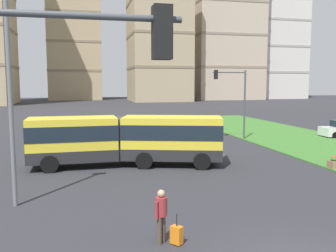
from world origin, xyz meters
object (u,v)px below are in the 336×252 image
(articulated_bus, at_px, (127,139))
(apartment_tower_westcentre, at_px, (74,17))
(traffic_light_near_left, at_px, (30,141))
(streetlight_left, at_px, (10,87))
(car_silver_hatch, at_px, (79,132))
(apartment_tower_centre, at_px, (158,37))
(traffic_light_far_right, at_px, (235,93))
(pedestrian_crossing, at_px, (161,213))
(rolling_suitcase, at_px, (177,235))
(apartment_tower_east, at_px, (269,24))
(apartment_tower_eastcentre, at_px, (226,22))

(articulated_bus, height_order, apartment_tower_westcentre, apartment_tower_westcentre)
(traffic_light_near_left, height_order, streetlight_left, streetlight_left)
(car_silver_hatch, xyz_separation_m, apartment_tower_centre, (22.23, 72.34, 17.46))
(traffic_light_far_right, distance_m, apartment_tower_westcentre, 95.08)
(pedestrian_crossing, bearing_deg, apartment_tower_westcentre, 92.08)
(rolling_suitcase, relative_size, apartment_tower_westcentre, 0.02)
(traffic_light_far_right, relative_size, apartment_tower_east, 0.12)
(articulated_bus, height_order, rolling_suitcase, articulated_bus)
(rolling_suitcase, bearing_deg, traffic_light_far_right, 62.18)
(pedestrian_crossing, distance_m, rolling_suitcase, 0.85)
(apartment_tower_westcentre, xyz_separation_m, apartment_tower_centre, (23.60, -16.54, -7.39))
(traffic_light_near_left, distance_m, apartment_tower_east, 130.53)
(articulated_bus, xyz_separation_m, rolling_suitcase, (0.17, -11.57, -1.34))
(car_silver_hatch, height_order, traffic_light_near_left, traffic_light_near_left)
(rolling_suitcase, bearing_deg, traffic_light_near_left, -124.12)
(car_silver_hatch, relative_size, apartment_tower_westcentre, 0.09)
(pedestrian_crossing, relative_size, apartment_tower_westcentre, 0.03)
(car_silver_hatch, height_order, pedestrian_crossing, pedestrian_crossing)
(pedestrian_crossing, xyz_separation_m, apartment_tower_east, (60.51, 106.67, 24.04))
(articulated_bus, distance_m, apartment_tower_east, 115.14)
(apartment_tower_centre, bearing_deg, streetlight_left, -105.40)
(apartment_tower_centre, bearing_deg, car_silver_hatch, -107.08)
(apartment_tower_eastcentre, bearing_deg, apartment_tower_westcentre, 167.31)
(rolling_suitcase, distance_m, traffic_light_near_left, 7.40)
(rolling_suitcase, relative_size, apartment_tower_centre, 0.03)
(traffic_light_near_left, bearing_deg, apartment_tower_westcentre, 90.47)
(articulated_bus, xyz_separation_m, apartment_tower_east, (60.23, 95.30, 23.39))
(car_silver_hatch, relative_size, apartment_tower_eastcentre, 0.09)
(car_silver_hatch, height_order, apartment_tower_eastcentre, apartment_tower_eastcentre)
(articulated_bus, relative_size, apartment_tower_centre, 0.33)
(pedestrian_crossing, height_order, apartment_tower_westcentre, apartment_tower_westcentre)
(traffic_light_far_right, bearing_deg, rolling_suitcase, -117.82)
(pedestrian_crossing, relative_size, apartment_tower_eastcentre, 0.04)
(streetlight_left, xyz_separation_m, apartment_tower_centre, (24.69, 89.61, 13.31))
(articulated_bus, bearing_deg, rolling_suitcase, -89.15)
(pedestrian_crossing, relative_size, apartment_tower_east, 0.03)
(articulated_bus, relative_size, pedestrian_crossing, 6.83)
(pedestrian_crossing, height_order, streetlight_left, streetlight_left)
(traffic_light_near_left, xyz_separation_m, apartment_tower_centre, (22.65, 99.89, 14.00))
(car_silver_hatch, xyz_separation_m, apartment_tower_eastcentre, (45.26, 78.38, 23.44))
(rolling_suitcase, height_order, traffic_light_far_right, traffic_light_far_right)
(rolling_suitcase, xyz_separation_m, streetlight_left, (-5.57, 5.07, 4.59))
(rolling_suitcase, distance_m, apartment_tower_westcentre, 114.15)
(rolling_suitcase, xyz_separation_m, apartment_tower_centre, (19.12, 94.69, 17.90))
(apartment_tower_westcentre, relative_size, apartment_tower_centre, 1.41)
(articulated_bus, bearing_deg, car_silver_hatch, 105.23)
(rolling_suitcase, height_order, apartment_tower_eastcentre, apartment_tower_eastcentre)
(streetlight_left, bearing_deg, articulated_bus, 50.29)
(apartment_tower_east, bearing_deg, streetlight_left, -122.81)
(pedestrian_crossing, xyz_separation_m, apartment_tower_eastcentre, (42.61, 100.52, 23.19))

